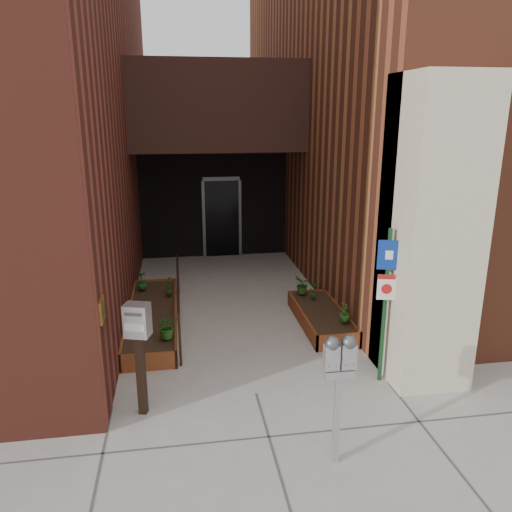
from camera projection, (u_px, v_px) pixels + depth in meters
name	position (u px, v px, depth m)	size (l,w,h in m)	color
ground	(256.00, 394.00, 7.15)	(80.00, 80.00, 0.00)	#9E9991
architecture	(205.00, 65.00, 12.27)	(20.00, 14.60, 10.00)	maroon
planter_left	(153.00, 318.00, 9.44)	(0.90, 3.60, 0.30)	brown
planter_right	(321.00, 318.00, 9.44)	(0.80, 2.20, 0.30)	brown
handrail	(178.00, 287.00, 9.29)	(0.04, 3.34, 0.90)	black
parking_meter	(339.00, 366.00, 5.42)	(0.35, 0.17, 1.59)	#A8A8AB
sign_post	(386.00, 290.00, 7.11)	(0.31, 0.11, 2.34)	#163D1E
payment_dropbox	(138.00, 336.00, 6.39)	(0.36, 0.31, 1.56)	black
shrub_left_a	(167.00, 326.00, 8.18)	(0.36, 0.36, 0.40)	#255E1B
shrub_left_b	(132.00, 320.00, 8.52)	(0.18, 0.18, 0.34)	#1B5F1D
shrub_left_c	(142.00, 281.00, 10.42)	(0.21, 0.21, 0.38)	#17511A
shrub_left_d	(168.00, 286.00, 10.09)	(0.21, 0.21, 0.40)	#255117
shrub_right_a	(345.00, 312.00, 8.81)	(0.20, 0.20, 0.36)	#28611B
shrub_right_b	(314.00, 290.00, 9.93)	(0.18, 0.18, 0.35)	#1B5E1C
shrub_right_c	(302.00, 285.00, 10.17)	(0.34, 0.34, 0.38)	#225718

